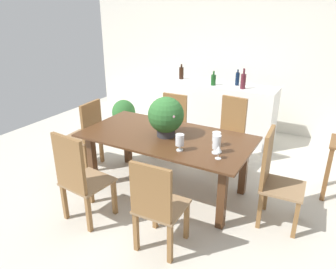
{
  "coord_description": "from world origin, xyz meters",
  "views": [
    {
      "loc": [
        1.74,
        -3.24,
        2.21
      ],
      "look_at": [
        -0.04,
        -0.06,
        0.71
      ],
      "focal_mm": 33.95,
      "sensor_mm": 36.0,
      "label": 1
    }
  ],
  "objects": [
    {
      "name": "dining_table",
      "position": [
        0.0,
        -0.17,
        0.63
      ],
      "size": [
        2.05,
        1.07,
        0.74
      ],
      "color": "#4C2D19",
      "rests_on": "ground"
    },
    {
      "name": "crystal_vase_center_near",
      "position": [
        0.63,
        -0.16,
        0.84
      ],
      "size": [
        0.1,
        0.1,
        0.16
      ],
      "color": "silver",
      "rests_on": "dining_table"
    },
    {
      "name": "crystal_vase_left",
      "position": [
        0.33,
        -0.47,
        0.86
      ],
      "size": [
        0.09,
        0.09,
        0.19
      ],
      "color": "silver",
      "rests_on": "dining_table"
    },
    {
      "name": "wine_bottle_clear",
      "position": [
        0.36,
        1.65,
        1.09
      ],
      "size": [
        0.08,
        0.08,
        0.32
      ],
      "color": "#511E28",
      "rests_on": "kitchen_counter"
    },
    {
      "name": "chair_near_left",
      "position": [
        -0.47,
        -1.19,
        0.56
      ],
      "size": [
        0.5,
        0.49,
        1.03
      ],
      "rotation": [
        0.0,
        0.0,
        3.04
      ],
      "color": "brown",
      "rests_on": "ground"
    },
    {
      "name": "chair_far_right",
      "position": [
        0.47,
        0.83,
        0.55
      ],
      "size": [
        0.44,
        0.44,
        1.02
      ],
      "rotation": [
        0.0,
        0.0,
        -0.1
      ],
      "color": "brown",
      "rests_on": "ground"
    },
    {
      "name": "chair_foot_end",
      "position": [
        1.29,
        -0.18,
        0.56
      ],
      "size": [
        0.45,
        0.46,
        1.04
      ],
      "rotation": [
        0.0,
        0.0,
        1.63
      ],
      "color": "brown",
      "rests_on": "ground"
    },
    {
      "name": "chair_head_end",
      "position": [
        -1.29,
        -0.17,
        0.54
      ],
      "size": [
        0.47,
        0.46,
        0.98
      ],
      "rotation": [
        0.0,
        0.0,
        -1.51
      ],
      "color": "brown",
      "rests_on": "ground"
    },
    {
      "name": "ground_plane",
      "position": [
        0.0,
        0.0,
        0.0
      ],
      "size": [
        7.04,
        7.04,
        0.0
      ],
      "primitive_type": "plane",
      "color": "beige"
    },
    {
      "name": "wine_bottle_green",
      "position": [
        -0.14,
        1.65,
        1.05
      ],
      "size": [
        0.08,
        0.08,
        0.24
      ],
      "color": "#194C1E",
      "rests_on": "kitchen_counter"
    },
    {
      "name": "kitchen_counter",
      "position": [
        -0.04,
        1.79,
        0.48
      ],
      "size": [
        1.87,
        0.53,
        0.96
      ],
      "primitive_type": "cube",
      "color": "white",
      "rests_on": "ground"
    },
    {
      "name": "chair_near_right",
      "position": [
        0.47,
        -1.18,
        0.53
      ],
      "size": [
        0.45,
        0.46,
        0.97
      ],
      "rotation": [
        0.0,
        0.0,
        3.19
      ],
      "color": "brown",
      "rests_on": "ground"
    },
    {
      "name": "back_wall",
      "position": [
        0.0,
        2.6,
        1.3
      ],
      "size": [
        6.4,
        0.1,
        2.6
      ],
      "primitive_type": "cube",
      "color": "silver",
      "rests_on": "ground"
    },
    {
      "name": "flower_centerpiece",
      "position": [
        0.0,
        -0.18,
        0.99
      ],
      "size": [
        0.43,
        0.43,
        0.48
      ],
      "color": "#333338",
      "rests_on": "dining_table"
    },
    {
      "name": "potted_plant_floor",
      "position": [
        -1.76,
        1.31,
        0.29
      ],
      "size": [
        0.44,
        0.44,
        0.56
      ],
      "color": "brown",
      "rests_on": "ground"
    },
    {
      "name": "wine_glass",
      "position": [
        0.77,
        -0.45,
        0.84
      ],
      "size": [
        0.07,
        0.07,
        0.14
      ],
      "color": "silver",
      "rests_on": "dining_table"
    },
    {
      "name": "chair_far_left",
      "position": [
        -0.46,
        0.83,
        0.52
      ],
      "size": [
        0.45,
        0.44,
        0.94
      ],
      "rotation": [
        0.0,
        0.0,
        0.03
      ],
      "color": "brown",
      "rests_on": "ground"
    },
    {
      "name": "wine_bottle_amber",
      "position": [
        0.21,
        1.84,
        1.07
      ],
      "size": [
        0.07,
        0.07,
        0.26
      ],
      "color": "#0F1E38",
      "rests_on": "kitchen_counter"
    },
    {
      "name": "wine_bottle_tall",
      "position": [
        -0.82,
        1.82,
        1.07
      ],
      "size": [
        0.08,
        0.08,
        0.27
      ],
      "color": "black",
      "rests_on": "kitchen_counter"
    },
    {
      "name": "crystal_vase_right",
      "position": [
        0.7,
        -0.34,
        0.86
      ],
      "size": [
        0.09,
        0.09,
        0.2
      ],
      "color": "silver",
      "rests_on": "dining_table"
    }
  ]
}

